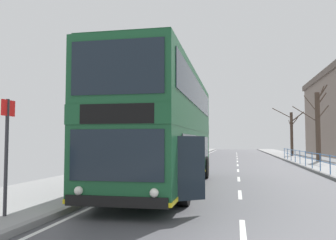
{
  "coord_description": "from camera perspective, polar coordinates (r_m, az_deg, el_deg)",
  "views": [
    {
      "loc": [
        -0.12,
        -4.52,
        1.79
      ],
      "look_at": [
        -2.45,
        7.37,
        2.52
      ],
      "focal_mm": 36.99,
      "sensor_mm": 36.0,
      "label": 1
    }
  ],
  "objects": [
    {
      "name": "double_decker_bus_main",
      "position": [
        13.26,
        -0.41,
        -1.32
      ],
      "size": [
        3.25,
        11.43,
        4.37
      ],
      "color": "#19512D",
      "rests_on": "ground"
    },
    {
      "name": "pedestrian_railing_far_kerb",
      "position": [
        18.98,
        25.14,
        -6.14
      ],
      "size": [
        0.05,
        32.89,
        0.97
      ],
      "color": "#386BA8",
      "rests_on": "ground"
    },
    {
      "name": "bus_stop_sign_near",
      "position": [
        8.53,
        -25.04,
        -3.49
      ],
      "size": [
        0.08,
        0.44,
        2.59
      ],
      "color": "#2D2D33",
      "rests_on": "ground"
    },
    {
      "name": "bare_tree_far_00",
      "position": [
        41.61,
        19.7,
        -1.89
      ],
      "size": [
        3.39,
        1.7,
        5.5
      ],
      "color": "#423328",
      "rests_on": "ground"
    },
    {
      "name": "bare_tree_far_01",
      "position": [
        30.76,
        23.47,
        -0.66
      ],
      "size": [
        2.87,
        3.16,
        6.23
      ],
      "color": "#423328",
      "rests_on": "ground"
    }
  ]
}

